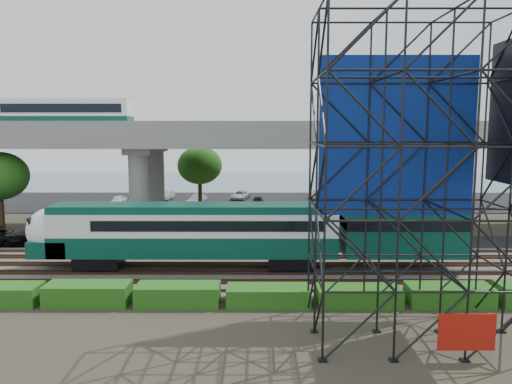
{
  "coord_description": "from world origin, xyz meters",
  "views": [
    {
      "loc": [
        0.4,
        -30.93,
        9.78
      ],
      "look_at": [
        0.28,
        6.0,
        4.97
      ],
      "focal_mm": 35.0,
      "sensor_mm": 36.0,
      "label": 1
    }
  ],
  "objects": [
    {
      "name": "overpass",
      "position": [
        -1.27,
        16.0,
        8.21
      ],
      "size": [
        80.0,
        12.0,
        12.4
      ],
      "color": "#9E9B93",
      "rests_on": "ground"
    },
    {
      "name": "ballast_bed",
      "position": [
        0.0,
        2.0,
        0.1
      ],
      "size": [
        90.0,
        12.0,
        0.2
      ],
      "primitive_type": "cube",
      "color": "slate",
      "rests_on": "ground"
    },
    {
      "name": "parked_cars",
      "position": [
        1.77,
        33.62,
        0.69
      ],
      "size": [
        36.94,
        9.74,
        1.32
      ],
      "color": "white",
      "rests_on": "parking_lot"
    },
    {
      "name": "rail_tracks",
      "position": [
        0.0,
        2.0,
        0.28
      ],
      "size": [
        90.0,
        9.52,
        0.16
      ],
      "color": "#472D1E",
      "rests_on": "ballast_bed"
    },
    {
      "name": "trees",
      "position": [
        -4.67,
        16.17,
        5.57
      ],
      "size": [
        40.94,
        16.94,
        7.69
      ],
      "color": "#382314",
      "rests_on": "ground"
    },
    {
      "name": "hedge_strip",
      "position": [
        1.01,
        -4.3,
        0.56
      ],
      "size": [
        34.6,
        1.8,
        1.2
      ],
      "color": "#1B5413",
      "rests_on": "ground"
    },
    {
      "name": "commuter_train",
      "position": [
        -1.74,
        2.0,
        2.88
      ],
      "size": [
        29.3,
        3.06,
        4.3
      ],
      "color": "black",
      "rests_on": "rail_tracks"
    },
    {
      "name": "scaffold_tower",
      "position": [
        7.65,
        -7.98,
        7.47
      ],
      "size": [
        9.36,
        6.36,
        15.0
      ],
      "color": "black",
      "rests_on": "ground"
    },
    {
      "name": "harbor_water",
      "position": [
        0.0,
        56.0,
        0.01
      ],
      "size": [
        140.0,
        40.0,
        0.03
      ],
      "primitive_type": "cube",
      "color": "slate",
      "rests_on": "ground"
    },
    {
      "name": "ground",
      "position": [
        0.0,
        0.0,
        0.0
      ],
      "size": [
        140.0,
        140.0,
        0.0
      ],
      "primitive_type": "plane",
      "color": "#474233",
      "rests_on": "ground"
    },
    {
      "name": "service_road",
      "position": [
        0.0,
        10.5,
        0.04
      ],
      "size": [
        90.0,
        5.0,
        0.08
      ],
      "primitive_type": "cube",
      "color": "black",
      "rests_on": "ground"
    },
    {
      "name": "parking_lot",
      "position": [
        0.0,
        34.0,
        0.04
      ],
      "size": [
        90.0,
        18.0,
        0.08
      ],
      "primitive_type": "cube",
      "color": "black",
      "rests_on": "ground"
    }
  ]
}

